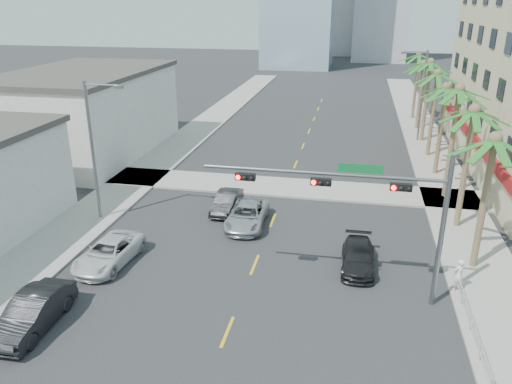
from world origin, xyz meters
TOP-DOWN VIEW (x-y plane):
  - sidewalk_right at (12.00, 20.00)m, footprint 4.00×120.00m
  - sidewalk_left at (-12.00, 20.00)m, footprint 4.00×120.00m
  - sidewalk_cross at (0.00, 22.00)m, footprint 80.00×4.00m
  - building_left_far at (-19.50, 28.00)m, footprint 11.00×18.00m
  - traffic_signal_mast at (5.78, 7.95)m, footprint 11.12×0.54m
  - palm_tree_0 at (11.60, 12.00)m, footprint 4.80×4.80m
  - palm_tree_1 at (11.60, 17.20)m, footprint 4.80×4.80m
  - palm_tree_2 at (11.60, 22.40)m, footprint 4.80×4.80m
  - palm_tree_3 at (11.60, 27.60)m, footprint 4.80×4.80m
  - palm_tree_4 at (11.60, 32.80)m, footprint 4.80×4.80m
  - palm_tree_5 at (11.60, 38.00)m, footprint 4.80×4.80m
  - palm_tree_6 at (11.60, 43.20)m, footprint 4.80×4.80m
  - palm_tree_7 at (11.60, 48.40)m, footprint 4.80×4.80m
  - streetlight_left at (-11.00, 14.00)m, footprint 2.55×0.25m
  - streetlight_right at (11.00, 38.00)m, footprint 2.55×0.25m
  - guardrail at (10.30, 6.00)m, footprint 0.08×8.08m
  - car_parked_mid at (-8.40, 2.65)m, footprint 1.73×4.76m
  - car_parked_far at (-7.80, 8.54)m, footprint 2.67×5.06m
  - car_lane_left at (-3.34, 16.91)m, footprint 1.48×4.07m
  - car_lane_center at (-1.50, 14.92)m, footprint 2.45×5.05m
  - car_lane_right at (5.50, 10.82)m, footprint 1.79×4.32m
  - pedestrian at (10.30, 9.26)m, footprint 0.73×0.66m

SIDE VIEW (x-z plane):
  - sidewalk_right at x=12.00m, z-range 0.00..0.15m
  - sidewalk_left at x=-12.00m, z-range 0.00..0.15m
  - sidewalk_cross at x=0.00m, z-range 0.00..0.15m
  - car_lane_right at x=5.50m, z-range 0.00..1.25m
  - car_lane_left at x=-3.34m, z-range 0.00..1.33m
  - guardrail at x=10.30m, z-range 0.17..1.17m
  - car_parked_far at x=-7.80m, z-range 0.00..1.36m
  - car_lane_center at x=-1.50m, z-range 0.00..1.38m
  - car_parked_mid at x=-8.40m, z-range 0.00..1.56m
  - pedestrian at x=10.30m, z-range 0.15..1.84m
  - building_left_far at x=-19.50m, z-range 0.00..7.20m
  - streetlight_left at x=-11.00m, z-range 0.56..9.56m
  - streetlight_right at x=11.00m, z-range 0.56..9.56m
  - traffic_signal_mast at x=5.78m, z-range 1.46..8.66m
  - palm_tree_0 at x=11.60m, z-range 3.18..10.98m
  - palm_tree_3 at x=11.60m, z-range 3.18..10.98m
  - palm_tree_6 at x=11.60m, z-range 3.18..10.98m
  - palm_tree_1 at x=11.60m, z-range 3.35..11.51m
  - palm_tree_4 at x=11.60m, z-range 3.35..11.51m
  - palm_tree_7 at x=11.60m, z-range 3.35..11.51m
  - palm_tree_2 at x=11.60m, z-range 3.52..12.04m
  - palm_tree_5 at x=11.60m, z-range 3.52..12.04m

